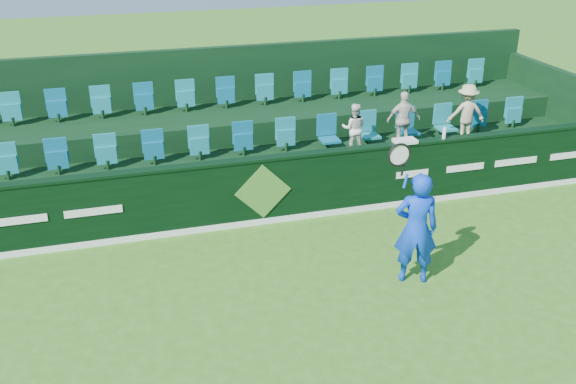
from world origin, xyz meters
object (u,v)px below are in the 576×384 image
object	(u,v)px
spectator_right	(466,113)
towel	(405,141)
spectator_left	(354,128)
drinks_bottle	(444,133)
spectator_middle	(404,120)
tennis_player	(416,228)

from	to	relation	value
spectator_right	towel	size ratio (longest dim) A/B	2.89
spectator_left	drinks_bottle	world-z (taller)	spectator_left
spectator_middle	drinks_bottle	distance (m)	1.18
spectator_right	spectator_middle	bearing A→B (deg)	11.47
spectator_left	spectator_middle	xyz separation A→B (m)	(1.14, 0.00, 0.08)
spectator_middle	drinks_bottle	bearing A→B (deg)	116.59
tennis_player	towel	distance (m)	2.93
spectator_middle	spectator_left	bearing A→B (deg)	8.77
tennis_player	spectator_middle	bearing A→B (deg)	67.89
spectator_middle	towel	distance (m)	1.22
towel	spectator_left	bearing A→B (deg)	119.86
tennis_player	drinks_bottle	size ratio (longest dim) A/B	10.93
drinks_bottle	towel	bearing A→B (deg)	180.00
spectator_middle	drinks_bottle	world-z (taller)	spectator_middle
spectator_right	towel	bearing A→B (deg)	40.61
tennis_player	spectator_right	world-z (taller)	tennis_player
spectator_left	tennis_player	bearing A→B (deg)	103.59
spectator_right	towel	xyz separation A→B (m)	(-2.01, -1.12, -0.06)
towel	drinks_bottle	world-z (taller)	drinks_bottle
spectator_right	tennis_player	bearing A→B (deg)	62.70
spectator_middle	towel	bearing A→B (deg)	74.96
spectator_left	drinks_bottle	bearing A→B (deg)	162.99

